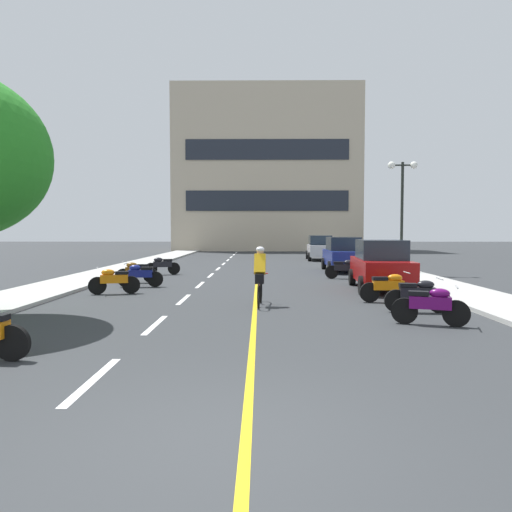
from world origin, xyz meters
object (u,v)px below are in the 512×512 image
object	(u,v)px
motorcycle_2	(418,295)
cyclist_rider	(260,275)
motorcycle_4	(114,280)
parked_car_near	(381,265)
parked_car_mid	(343,254)
motorcycle_1	(431,305)
street_lamp_mid	(402,192)
motorcycle_3	(389,287)
parked_car_far	(320,248)
motorcycle_7	(344,268)
motorcycle_8	(162,265)
motorcycle_6	(137,272)
motorcycle_5	(140,275)

from	to	relation	value
motorcycle_2	cyclist_rider	distance (m)	4.32
motorcycle_2	motorcycle_4	bearing A→B (deg)	158.65
parked_car_near	motorcycle_4	xyz separation A→B (m)	(-9.34, -1.27, -0.44)
parked_car_mid	motorcycle_1	xyz separation A→B (m)	(-0.53, -14.37, -0.44)
street_lamp_mid	motorcycle_3	bearing A→B (deg)	-108.65
motorcycle_1	parked_car_mid	bearing A→B (deg)	87.88
motorcycle_4	cyclist_rider	size ratio (longest dim) A/B	0.95
parked_car_far	motorcycle_7	distance (m)	13.77
parked_car_mid	motorcycle_8	xyz separation A→B (m)	(-9.18, -2.05, -0.44)
street_lamp_mid	parked_car_mid	world-z (taller)	street_lamp_mid
parked_car_near	street_lamp_mid	bearing A→B (deg)	67.41
motorcycle_8	motorcycle_3	bearing A→B (deg)	-45.79
motorcycle_8	cyclist_rider	bearing A→B (deg)	-63.26
parked_car_mid	cyclist_rider	distance (m)	12.36
motorcycle_1	motorcycle_3	xyz separation A→B (m)	(-0.02, 3.45, 0.00)
motorcycle_2	cyclist_rider	xyz separation A→B (m)	(-4.14, 1.14, 0.41)
parked_car_mid	motorcycle_6	xyz separation A→B (m)	(-9.49, -5.69, -0.44)
street_lamp_mid	motorcycle_4	bearing A→B (deg)	-147.69
parked_car_far	motorcycle_3	size ratio (longest dim) A/B	2.51
motorcycle_5	motorcycle_2	bearing A→B (deg)	-32.49
street_lamp_mid	cyclist_rider	size ratio (longest dim) A/B	3.07
motorcycle_7	parked_car_far	bearing A→B (deg)	87.32
motorcycle_3	motorcycle_4	bearing A→B (deg)	168.49
street_lamp_mid	parked_car_far	bearing A→B (deg)	102.79
motorcycle_2	motorcycle_4	world-z (taller)	same
parked_car_mid	parked_car_far	xyz separation A→B (m)	(0.02, 9.81, 0.00)
motorcycle_8	cyclist_rider	world-z (taller)	cyclist_rider
street_lamp_mid	parked_car_mid	xyz separation A→B (m)	(-2.61, 1.58, -3.15)
motorcycle_6	cyclist_rider	world-z (taller)	cyclist_rider
motorcycle_5	motorcycle_7	size ratio (longest dim) A/B	1.00
motorcycle_7	motorcycle_4	bearing A→B (deg)	-149.18
motorcycle_2	motorcycle_8	xyz separation A→B (m)	(-8.93, 10.64, 0.00)
motorcycle_2	motorcycle_5	bearing A→B (deg)	147.51
motorcycle_1	motorcycle_7	distance (m)	10.44
parked_car_far	motorcycle_4	distance (m)	21.15
motorcycle_7	cyclist_rider	world-z (taller)	cyclist_rider
street_lamp_mid	motorcycle_3	xyz separation A→B (m)	(-3.16, -9.35, -3.59)
motorcycle_2	motorcycle_3	size ratio (longest dim) A/B	1.00
parked_car_near	motorcycle_8	distance (m)	10.87
parked_car_mid	motorcycle_7	bearing A→B (deg)	-98.99
motorcycle_1	motorcycle_2	bearing A→B (deg)	80.62
motorcycle_4	parked_car_far	bearing A→B (deg)	63.69
motorcycle_1	motorcycle_4	size ratio (longest dim) A/B	0.98
motorcycle_7	cyclist_rider	xyz separation A→B (m)	(-3.78, -7.62, 0.41)
motorcycle_6	motorcycle_8	distance (m)	3.65
parked_car_far	motorcycle_2	distance (m)	22.51
motorcycle_3	motorcycle_5	size ratio (longest dim) A/B	1.00
motorcycle_1	motorcycle_5	size ratio (longest dim) A/B	0.97
street_lamp_mid	motorcycle_1	xyz separation A→B (m)	(-3.14, -12.80, -3.59)
parked_car_mid	motorcycle_2	xyz separation A→B (m)	(-0.25, -12.69, -0.44)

